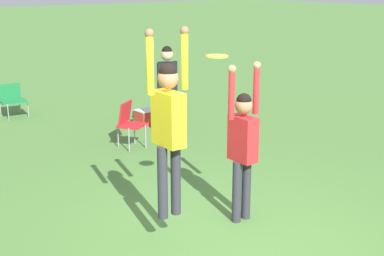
% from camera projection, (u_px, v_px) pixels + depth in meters
% --- Properties ---
extents(ground_plane, '(120.00, 120.00, 0.00)m').
position_uv_depth(ground_plane, '(226.00, 240.00, 6.57)').
color(ground_plane, '#4C7A38').
extents(person_jumping, '(0.58, 0.44, 2.22)m').
position_uv_depth(person_jumping, '(168.00, 119.00, 6.05)').
color(person_jumping, '#2D2D38').
rests_on(person_jumping, ground_plane).
extents(person_defending, '(0.54, 0.40, 2.10)m').
position_uv_depth(person_defending, '(243.00, 140.00, 6.83)').
color(person_defending, '#2D2D38').
rests_on(person_defending, ground_plane).
extents(frisbee, '(0.26, 0.26, 0.02)m').
position_uv_depth(frisbee, '(217.00, 56.00, 6.23)').
color(frisbee, yellow).
extents(camping_chair_3, '(0.65, 0.68, 0.75)m').
position_uv_depth(camping_chair_3, '(12.00, 98.00, 12.43)').
color(camping_chair_3, gray).
rests_on(camping_chair_3, ground_plane).
extents(camping_chair_4, '(0.61, 0.67, 0.86)m').
position_uv_depth(camping_chair_4, '(129.00, 120.00, 10.12)').
color(camping_chair_4, gray).
rests_on(camping_chair_4, ground_plane).
extents(person_spectator_near, '(0.51, 0.36, 1.84)m').
position_uv_depth(person_spectator_near, '(167.00, 82.00, 10.65)').
color(person_spectator_near, '#4C4C51').
rests_on(person_spectator_near, ground_plane).
extents(cooler_box, '(0.43, 0.36, 0.34)m').
position_uv_depth(cooler_box, '(147.00, 117.00, 11.78)').
color(cooler_box, red).
rests_on(cooler_box, ground_plane).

